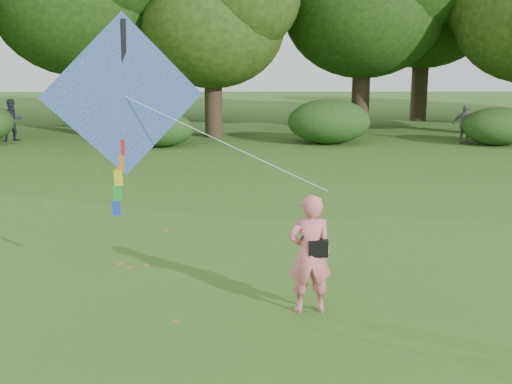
{
  "coord_description": "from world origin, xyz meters",
  "views": [
    {
      "loc": [
        -0.32,
        -9.17,
        4.04
      ],
      "look_at": [
        -0.23,
        2.0,
        1.5
      ],
      "focal_mm": 45.0,
      "sensor_mm": 36.0,
      "label": 1
    }
  ],
  "objects_px": {
    "man_kite_flyer": "(310,254)",
    "bystander_left": "(13,120)",
    "bystander_right": "(464,124)",
    "flying_kite": "(124,98)"
  },
  "relations": [
    {
      "from": "bystander_left",
      "to": "man_kite_flyer",
      "type": "bearing_deg",
      "value": -101.34
    },
    {
      "from": "man_kite_flyer",
      "to": "bystander_left",
      "type": "height_order",
      "value": "man_kite_flyer"
    },
    {
      "from": "bystander_left",
      "to": "bystander_right",
      "type": "distance_m",
      "value": 19.4
    },
    {
      "from": "man_kite_flyer",
      "to": "bystander_right",
      "type": "height_order",
      "value": "man_kite_flyer"
    },
    {
      "from": "flying_kite",
      "to": "man_kite_flyer",
      "type": "bearing_deg",
      "value": -21.5
    },
    {
      "from": "man_kite_flyer",
      "to": "flying_kite",
      "type": "bearing_deg",
      "value": -27.08
    },
    {
      "from": "bystander_left",
      "to": "bystander_right",
      "type": "bearing_deg",
      "value": -45.1
    },
    {
      "from": "flying_kite",
      "to": "bystander_right",
      "type": "bearing_deg",
      "value": 56.01
    },
    {
      "from": "man_kite_flyer",
      "to": "bystander_right",
      "type": "bearing_deg",
      "value": -120.38
    },
    {
      "from": "bystander_right",
      "to": "flying_kite",
      "type": "bearing_deg",
      "value": -98.78
    }
  ]
}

